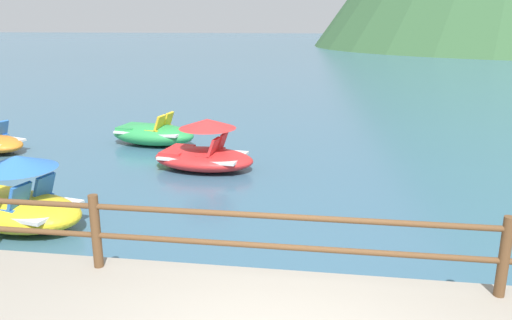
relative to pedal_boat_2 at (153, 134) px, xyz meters
name	(u,v)px	position (x,y,z in m)	size (l,w,h in m)	color
ground_plane	(326,62)	(4.48, 30.62, -0.31)	(200.00, 200.00, 0.00)	#38607A
dock_railing	(289,235)	(4.48, -7.83, 0.67)	(23.92, 0.12, 0.95)	brown
pedal_boat_2	(153,134)	(0.00, 0.00, 0.00)	(2.60, 1.61, 0.90)	green
pedal_boat_3	(17,203)	(-0.23, -5.97, 0.12)	(2.63, 1.80, 1.27)	yellow
pedal_boat_4	(204,152)	(2.02, -2.16, 0.09)	(2.57, 1.71, 1.21)	red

